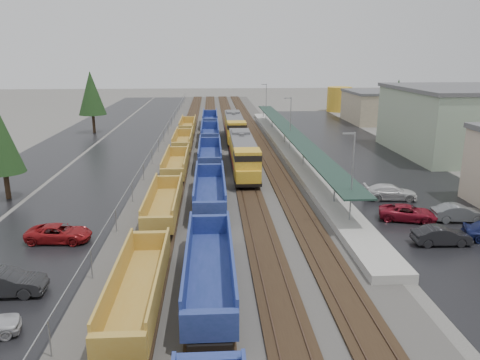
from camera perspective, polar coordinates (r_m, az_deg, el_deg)
The scene contains 22 objects.
ballast_strip at distance 77.01m, azimuth -2.17°, elevation 4.76°, with size 20.00×160.00×0.08m, color #302D2B.
trackbed at distance 76.98m, azimuth -2.17°, elevation 4.85°, with size 14.60×160.00×0.22m.
west_parking_lot at distance 78.12m, azimuth -13.27°, elevation 4.49°, with size 10.00×160.00×0.02m, color black.
west_road at distance 80.42m, azimuth -20.33°, elevation 4.25°, with size 9.00×160.00×0.02m, color black.
east_commuter_lot at distance 70.32m, azimuth 13.74°, elevation 3.30°, with size 16.00×100.00×0.02m, color black.
station_platform at distance 67.98m, azimuth 6.09°, elevation 3.88°, with size 3.00×80.00×8.00m.
chainlink_fence at distance 75.57m, azimuth -9.41°, elevation 5.58°, with size 0.08×160.04×2.02m.
distant_hills at distance 231.55m, azimuth 8.24°, elevation 11.59°, with size 301.00×140.00×25.20m.
tree_west_near at distance 50.66m, azimuth -27.11°, elevation 4.25°, with size 3.96×3.96×9.00m.
tree_west_far at distance 88.57m, azimuth -17.68°, elevation 10.06°, with size 4.84×4.84×11.00m.
tree_east at distance 79.85m, azimuth 18.61°, elevation 9.03°, with size 4.40×4.40×10.00m.
locomotive_lead at distance 56.14m, azimuth 0.39°, elevation 3.16°, with size 2.83×18.62×4.22m.
locomotive_trail at distance 76.77m, azimuth -0.69°, elevation 6.42°, with size 2.83×18.62×4.22m.
well_string_yellow at distance 48.69m, azimuth -8.40°, elevation -0.25°, with size 2.59×88.35×2.30m.
well_string_blue at distance 52.60m, azimuth -3.69°, elevation 1.14°, with size 2.84×97.36×2.52m.
storage_tank at distance 119.70m, azimuth 12.00°, elevation 9.61°, with size 5.96×5.96×5.96m, color gold.
parked_car_west_b at distance 31.72m, azimuth -26.85°, elevation -11.14°, with size 4.81×1.68×1.58m, color black.
parked_car_west_c at distance 38.54m, azimuth -21.19°, elevation -6.08°, with size 4.87×2.25×1.35m, color maroon.
parked_car_east_a at distance 38.52m, azimuth 23.36°, elevation -6.27°, with size 4.29×1.50×1.41m, color black.
parked_car_east_b at distance 42.90m, azimuth 19.80°, elevation -3.81°, with size 4.87×2.25×1.35m, color maroon.
parked_car_east_c at distance 48.37m, azimuth 17.84°, elevation -1.43°, with size 5.16×2.10×1.50m, color silver.
parked_car_east_e at distance 44.30m, azimuth 25.12°, elevation -3.69°, with size 4.48×1.56×1.48m, color slate.
Camera 1 is at (-1.76, -15.71, 13.99)m, focal length 35.00 mm.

